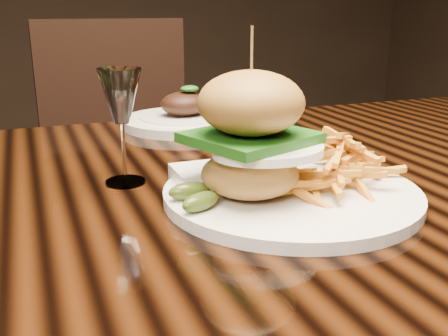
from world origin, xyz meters
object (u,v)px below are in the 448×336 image
object	(u,v)px
wine_glass	(121,101)
far_dish	(185,118)
dining_table	(231,228)
burger_plate	(286,159)
chair_far	(124,159)

from	to	relation	value
wine_glass	far_dish	world-z (taller)	wine_glass
dining_table	wine_glass	world-z (taller)	wine_glass
dining_table	far_dish	size ratio (longest dim) A/B	6.34
dining_table	burger_plate	size ratio (longest dim) A/B	4.94
dining_table	chair_far	world-z (taller)	chair_far
chair_far	burger_plate	bearing A→B (deg)	-89.42
far_dish	chair_far	size ratio (longest dim) A/B	0.27
burger_plate	wine_glass	size ratio (longest dim) A/B	2.05
far_dish	dining_table	bearing A→B (deg)	-96.18
far_dish	wine_glass	bearing A→B (deg)	-119.71
far_dish	chair_far	distance (m)	0.59
far_dish	chair_far	bearing A→B (deg)	93.86
far_dish	burger_plate	bearing A→B (deg)	-90.99
wine_glass	dining_table	bearing A→B (deg)	-12.79
wine_glass	far_dish	size ratio (longest dim) A/B	0.63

